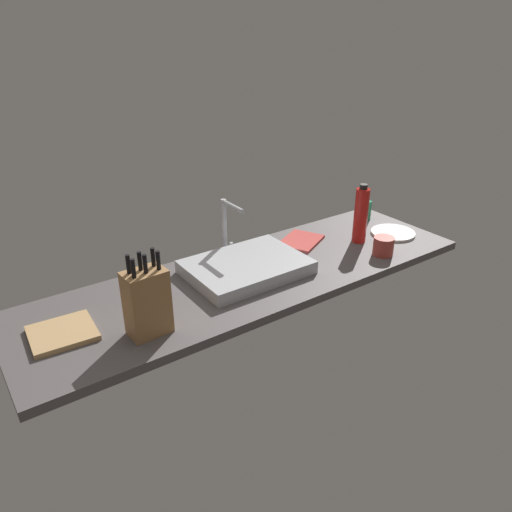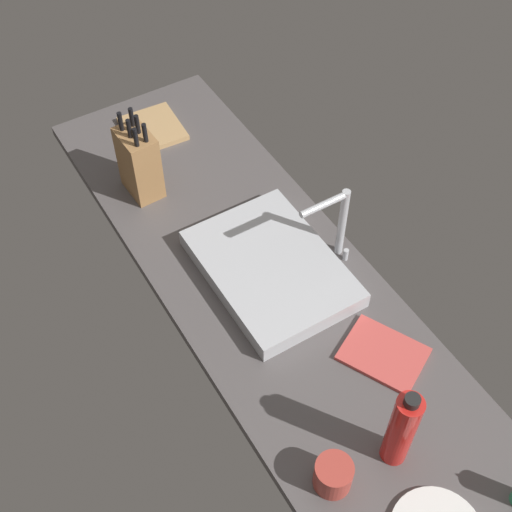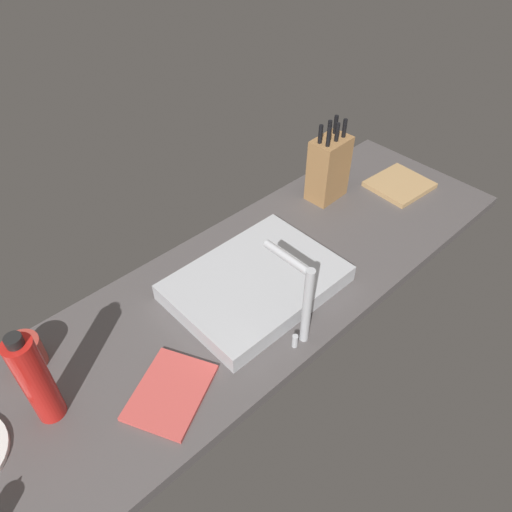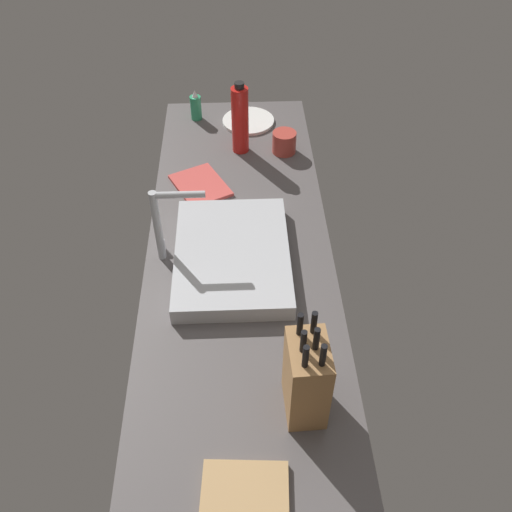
{
  "view_description": "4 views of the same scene",
  "coord_description": "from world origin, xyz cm",
  "px_view_note": "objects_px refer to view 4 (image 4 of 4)",
  "views": [
    {
      "loc": [
        -101.57,
        -146.59,
        97.92
      ],
      "look_at": [
        -0.34,
        -2.95,
        12.93
      ],
      "focal_mm": 34.41,
      "sensor_mm": 36.0,
      "label": 1
    },
    {
      "loc": [
        100.49,
        -64.8,
        161.55
      ],
      "look_at": [
        -5.96,
        -0.22,
        8.68
      ],
      "focal_mm": 48.37,
      "sensor_mm": 36.0,
      "label": 2
    },
    {
      "loc": [
        64.59,
        72.59,
        105.98
      ],
      "look_at": [
        -4.8,
        -1.28,
        12.33
      ],
      "focal_mm": 33.72,
      "sensor_mm": 36.0,
      "label": 3
    },
    {
      "loc": [
        -122.91,
        0.23,
        124.51
      ],
      "look_at": [
        -6.12,
        -4.62,
        10.2
      ],
      "focal_mm": 39.1,
      "sensor_mm": 36.0,
      "label": 4
    }
  ],
  "objects_px": {
    "sink_basin": "(233,256)",
    "knife_block": "(307,378)",
    "water_bottle": "(241,120)",
    "dish_towel": "(201,185)",
    "faucet": "(164,219)",
    "dinner_plate": "(249,121)",
    "coffee_mug": "(285,142)",
    "cutting_board": "(245,509)",
    "soap_bottle": "(196,107)"
  },
  "relations": [
    {
      "from": "faucet",
      "to": "water_bottle",
      "type": "bearing_deg",
      "value": -22.06
    },
    {
      "from": "faucet",
      "to": "knife_block",
      "type": "height_order",
      "value": "knife_block"
    },
    {
      "from": "dinner_plate",
      "to": "dish_towel",
      "type": "bearing_deg",
      "value": 156.75
    },
    {
      "from": "dinner_plate",
      "to": "coffee_mug",
      "type": "relative_size",
      "value": 2.34
    },
    {
      "from": "dinner_plate",
      "to": "soap_bottle",
      "type": "bearing_deg",
      "value": 79.89
    },
    {
      "from": "coffee_mug",
      "to": "faucet",
      "type": "bearing_deg",
      "value": 144.5
    },
    {
      "from": "dinner_plate",
      "to": "faucet",
      "type": "bearing_deg",
      "value": 160.89
    },
    {
      "from": "water_bottle",
      "to": "dinner_plate",
      "type": "relative_size",
      "value": 1.31
    },
    {
      "from": "soap_bottle",
      "to": "dish_towel",
      "type": "relative_size",
      "value": 0.61
    },
    {
      "from": "water_bottle",
      "to": "dish_towel",
      "type": "height_order",
      "value": "water_bottle"
    },
    {
      "from": "coffee_mug",
      "to": "soap_bottle",
      "type": "bearing_deg",
      "value": 53.09
    },
    {
      "from": "sink_basin",
      "to": "water_bottle",
      "type": "bearing_deg",
      "value": -3.62
    },
    {
      "from": "water_bottle",
      "to": "sink_basin",
      "type": "bearing_deg",
      "value": 176.38
    },
    {
      "from": "faucet",
      "to": "cutting_board",
      "type": "bearing_deg",
      "value": -164.71
    },
    {
      "from": "dish_towel",
      "to": "sink_basin",
      "type": "bearing_deg",
      "value": -164.04
    },
    {
      "from": "coffee_mug",
      "to": "dinner_plate",
      "type": "bearing_deg",
      "value": 30.56
    },
    {
      "from": "coffee_mug",
      "to": "cutting_board",
      "type": "bearing_deg",
      "value": 172.04
    },
    {
      "from": "sink_basin",
      "to": "knife_block",
      "type": "height_order",
      "value": "knife_block"
    },
    {
      "from": "water_bottle",
      "to": "dish_towel",
      "type": "distance_m",
      "value": 0.3
    },
    {
      "from": "faucet",
      "to": "dinner_plate",
      "type": "xyz_separation_m",
      "value": [
        0.78,
        -0.27,
        -0.15
      ]
    },
    {
      "from": "cutting_board",
      "to": "coffee_mug",
      "type": "relative_size",
      "value": 2.28
    },
    {
      "from": "sink_basin",
      "to": "soap_bottle",
      "type": "xyz_separation_m",
      "value": [
        0.85,
        0.14,
        0.03
      ]
    },
    {
      "from": "dish_towel",
      "to": "coffee_mug",
      "type": "distance_m",
      "value": 0.38
    },
    {
      "from": "knife_block",
      "to": "dish_towel",
      "type": "relative_size",
      "value": 1.39
    },
    {
      "from": "cutting_board",
      "to": "dish_towel",
      "type": "distance_m",
      "value": 1.14
    },
    {
      "from": "soap_bottle",
      "to": "dish_towel",
      "type": "distance_m",
      "value": 0.47
    },
    {
      "from": "soap_bottle",
      "to": "dinner_plate",
      "type": "bearing_deg",
      "value": -100.11
    },
    {
      "from": "cutting_board",
      "to": "dish_towel",
      "type": "height_order",
      "value": "cutting_board"
    },
    {
      "from": "soap_bottle",
      "to": "coffee_mug",
      "type": "bearing_deg",
      "value": -126.91
    },
    {
      "from": "sink_basin",
      "to": "faucet",
      "type": "xyz_separation_m",
      "value": [
        0.03,
        0.2,
        0.13
      ]
    },
    {
      "from": "sink_basin",
      "to": "dish_towel",
      "type": "bearing_deg",
      "value": 15.96
    },
    {
      "from": "faucet",
      "to": "water_bottle",
      "type": "relative_size",
      "value": 0.9
    },
    {
      "from": "soap_bottle",
      "to": "dinner_plate",
      "type": "xyz_separation_m",
      "value": [
        -0.04,
        -0.21,
        -0.05
      ]
    },
    {
      "from": "faucet",
      "to": "soap_bottle",
      "type": "height_order",
      "value": "faucet"
    },
    {
      "from": "water_bottle",
      "to": "dish_towel",
      "type": "bearing_deg",
      "value": 146.86
    },
    {
      "from": "sink_basin",
      "to": "water_bottle",
      "type": "xyz_separation_m",
      "value": [
        0.61,
        -0.04,
        0.1
      ]
    },
    {
      "from": "faucet",
      "to": "dinner_plate",
      "type": "distance_m",
      "value": 0.84
    },
    {
      "from": "sink_basin",
      "to": "cutting_board",
      "type": "bearing_deg",
      "value": -178.72
    },
    {
      "from": "faucet",
      "to": "soap_bottle",
      "type": "xyz_separation_m",
      "value": [
        0.82,
        -0.06,
        -0.1
      ]
    },
    {
      "from": "faucet",
      "to": "dinner_plate",
      "type": "height_order",
      "value": "faucet"
    },
    {
      "from": "cutting_board",
      "to": "dinner_plate",
      "type": "relative_size",
      "value": 0.97
    },
    {
      "from": "knife_block",
      "to": "soap_bottle",
      "type": "distance_m",
      "value": 1.39
    },
    {
      "from": "cutting_board",
      "to": "soap_bottle",
      "type": "bearing_deg",
      "value": 5.57
    },
    {
      "from": "knife_block",
      "to": "faucet",
      "type": "bearing_deg",
      "value": 31.67
    },
    {
      "from": "soap_bottle",
      "to": "dinner_plate",
      "type": "height_order",
      "value": "soap_bottle"
    },
    {
      "from": "faucet",
      "to": "dish_towel",
      "type": "xyz_separation_m",
      "value": [
        0.35,
        -0.09,
        -0.15
      ]
    },
    {
      "from": "sink_basin",
      "to": "coffee_mug",
      "type": "xyz_separation_m",
      "value": [
        0.59,
        -0.2,
        0.01
      ]
    },
    {
      "from": "knife_block",
      "to": "water_bottle",
      "type": "xyz_separation_m",
      "value": [
        1.11,
        0.13,
        0.01
      ]
    },
    {
      "from": "soap_bottle",
      "to": "dinner_plate",
      "type": "distance_m",
      "value": 0.22
    },
    {
      "from": "dish_towel",
      "to": "dinner_plate",
      "type": "bearing_deg",
      "value": -23.25
    }
  ]
}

